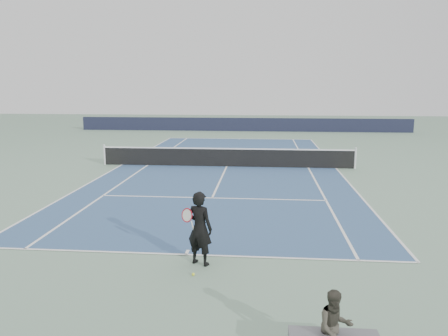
{
  "coord_description": "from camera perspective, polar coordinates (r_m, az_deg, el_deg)",
  "views": [
    {
      "loc": [
        1.82,
        -21.81,
        4.06
      ],
      "look_at": [
        0.42,
        -6.19,
        1.1
      ],
      "focal_mm": 35.0,
      "sensor_mm": 36.0,
      "label": 1
    }
  ],
  "objects": [
    {
      "name": "ground",
      "position": [
        22.26,
        0.36,
        0.18
      ],
      "size": [
        80.0,
        80.0,
        0.0
      ],
      "primitive_type": "plane",
      "color": "gray"
    },
    {
      "name": "court_surface",
      "position": [
        22.26,
        0.36,
        0.19
      ],
      "size": [
        10.97,
        23.77,
        0.01
      ],
      "primitive_type": "cube",
      "color": "#34527B",
      "rests_on": "ground"
    },
    {
      "name": "tennis_net",
      "position": [
        22.17,
        0.36,
        1.46
      ],
      "size": [
        12.9,
        0.1,
        1.07
      ],
      "color": "silver",
      "rests_on": "ground"
    },
    {
      "name": "windscreen_far",
      "position": [
        39.89,
        2.51,
        5.7
      ],
      "size": [
        30.0,
        0.25,
        1.2
      ],
      "primitive_type": "cube",
      "color": "black",
      "rests_on": "ground"
    },
    {
      "name": "tennis_player",
      "position": [
        10.05,
        -3.2,
        -7.85
      ],
      "size": [
        0.84,
        0.69,
        1.73
      ],
      "color": "black",
      "rests_on": "ground"
    },
    {
      "name": "tennis_ball",
      "position": [
        9.77,
        -4.04,
        -13.68
      ],
      "size": [
        0.07,
        0.07,
        0.07
      ],
      "primitive_type": "sphere",
      "color": "yellow",
      "rests_on": "ground"
    }
  ]
}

